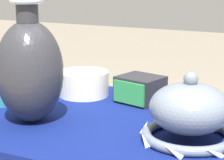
{
  "coord_description": "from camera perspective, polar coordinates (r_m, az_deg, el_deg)",
  "views": [
    {
      "loc": [
        0.46,
        -0.93,
        1.06
      ],
      "look_at": [
        0.02,
        -0.05,
        0.81
      ],
      "focal_mm": 70.0,
      "sensor_mm": 36.0,
      "label": 1
    }
  ],
  "objects": [
    {
      "name": "pot_squat_ivory",
      "position": [
        1.3,
        -3.7,
        -0.45
      ],
      "size": [
        0.15,
        0.15,
        0.07
      ],
      "primitive_type": "cylinder",
      "color": "white",
      "rests_on": "display_table"
    },
    {
      "name": "display_table",
      "position": [
        1.12,
        -0.48,
        -9.91
      ],
      "size": [
        0.99,
        0.58,
        0.7
      ],
      "color": "olive",
      "rests_on": "ground_plane"
    },
    {
      "name": "vase_dome_bell",
      "position": [
        0.96,
        10.07,
        -4.38
      ],
      "size": [
        0.22,
        0.22,
        0.16
      ],
      "color": "slate",
      "rests_on": "display_table"
    },
    {
      "name": "vase_tall_bulbous",
      "position": [
        1.07,
        -10.69,
        1.38
      ],
      "size": [
        0.16,
        0.16,
        0.3
      ],
      "color": "#2D2D33",
      "rests_on": "display_table"
    },
    {
      "name": "mosaic_tile_box",
      "position": [
        1.23,
        3.67,
        -1.22
      ],
      "size": [
        0.14,
        0.13,
        0.07
      ],
      "rotation": [
        0.0,
        0.0,
        -0.24
      ],
      "color": "#232328",
      "rests_on": "display_table"
    },
    {
      "name": "pot_squat_teal",
      "position": [
        1.28,
        -14.4,
        -1.63
      ],
      "size": [
        0.14,
        0.14,
        0.05
      ],
      "primitive_type": "cylinder",
      "color": "teal",
      "rests_on": "display_table"
    }
  ]
}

